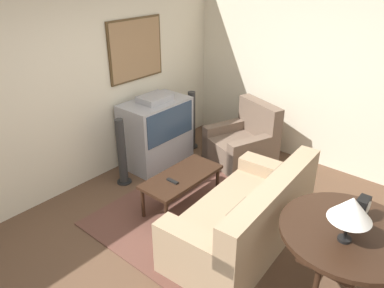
{
  "coord_description": "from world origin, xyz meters",
  "views": [
    {
      "loc": [
        -2.45,
        -1.94,
        2.82
      ],
      "look_at": [
        0.71,
        0.76,
        0.75
      ],
      "focal_mm": 35.0,
      "sensor_mm": 36.0,
      "label": 1
    }
  ],
  "objects_px": {
    "table_lamp": "(351,209)",
    "speaker_tower_left": "(122,154)",
    "tv": "(156,132)",
    "mantel_clock": "(362,209)",
    "couch": "(246,219)",
    "armchair": "(243,144)",
    "console_table": "(348,237)",
    "speaker_tower_right": "(192,122)",
    "coffee_table": "(182,179)"
  },
  "relations": [
    {
      "from": "coffee_table",
      "to": "speaker_tower_left",
      "type": "height_order",
      "value": "speaker_tower_left"
    },
    {
      "from": "tv",
      "to": "speaker_tower_left",
      "type": "height_order",
      "value": "tv"
    },
    {
      "from": "tv",
      "to": "couch",
      "type": "height_order",
      "value": "tv"
    },
    {
      "from": "couch",
      "to": "speaker_tower_left",
      "type": "bearing_deg",
      "value": -92.35
    },
    {
      "from": "armchair",
      "to": "speaker_tower_right",
      "type": "bearing_deg",
      "value": -150.81
    },
    {
      "from": "console_table",
      "to": "speaker_tower_left",
      "type": "xyz_separation_m",
      "value": [
        0.04,
        3.01,
        -0.26
      ]
    },
    {
      "from": "mantel_clock",
      "to": "console_table",
      "type": "bearing_deg",
      "value": 176.88
    },
    {
      "from": "couch",
      "to": "console_table",
      "type": "distance_m",
      "value": 1.13
    },
    {
      "from": "tv",
      "to": "mantel_clock",
      "type": "distance_m",
      "value": 3.17
    },
    {
      "from": "console_table",
      "to": "speaker_tower_right",
      "type": "bearing_deg",
      "value": 63.67
    },
    {
      "from": "coffee_table",
      "to": "speaker_tower_left",
      "type": "bearing_deg",
      "value": 96.6
    },
    {
      "from": "coffee_table",
      "to": "speaker_tower_right",
      "type": "height_order",
      "value": "speaker_tower_right"
    },
    {
      "from": "couch",
      "to": "speaker_tower_right",
      "type": "xyz_separation_m",
      "value": [
        1.4,
        1.97,
        0.14
      ]
    },
    {
      "from": "armchair",
      "to": "coffee_table",
      "type": "xyz_separation_m",
      "value": [
        -1.48,
        -0.08,
        0.11
      ]
    },
    {
      "from": "armchair",
      "to": "speaker_tower_right",
      "type": "relative_size",
      "value": 1.14
    },
    {
      "from": "table_lamp",
      "to": "speaker_tower_left",
      "type": "xyz_separation_m",
      "value": [
        0.18,
        3.02,
        -0.64
      ]
    },
    {
      "from": "couch",
      "to": "mantel_clock",
      "type": "height_order",
      "value": "mantel_clock"
    },
    {
      "from": "mantel_clock",
      "to": "speaker_tower_left",
      "type": "distance_m",
      "value": 3.06
    },
    {
      "from": "couch",
      "to": "mantel_clock",
      "type": "relative_size",
      "value": 8.55
    },
    {
      "from": "couch",
      "to": "table_lamp",
      "type": "relative_size",
      "value": 4.58
    },
    {
      "from": "tv",
      "to": "console_table",
      "type": "bearing_deg",
      "value": -103.94
    },
    {
      "from": "tv",
      "to": "couch",
      "type": "xyz_separation_m",
      "value": [
        -0.68,
        -2.04,
        -0.19
      ]
    },
    {
      "from": "coffee_table",
      "to": "table_lamp",
      "type": "relative_size",
      "value": 2.55
    },
    {
      "from": "table_lamp",
      "to": "tv",
      "type": "bearing_deg",
      "value": 73.59
    },
    {
      "from": "coffee_table",
      "to": "console_table",
      "type": "bearing_deg",
      "value": -94.3
    },
    {
      "from": "tv",
      "to": "coffee_table",
      "type": "xyz_separation_m",
      "value": [
        -0.61,
        -1.05,
        -0.11
      ]
    },
    {
      "from": "armchair",
      "to": "table_lamp",
      "type": "bearing_deg",
      "value": -19.98
    },
    {
      "from": "coffee_table",
      "to": "table_lamp",
      "type": "bearing_deg",
      "value": -98.33
    },
    {
      "from": "armchair",
      "to": "mantel_clock",
      "type": "xyz_separation_m",
      "value": [
        -1.43,
        -2.12,
        0.61
      ]
    },
    {
      "from": "mantel_clock",
      "to": "speaker_tower_right",
      "type": "bearing_deg",
      "value": 66.97
    },
    {
      "from": "armchair",
      "to": "speaker_tower_right",
      "type": "xyz_separation_m",
      "value": [
        -0.14,
        0.9,
        0.17
      ]
    },
    {
      "from": "couch",
      "to": "speaker_tower_left",
      "type": "distance_m",
      "value": 1.97
    },
    {
      "from": "console_table",
      "to": "table_lamp",
      "type": "bearing_deg",
      "value": -176.08
    },
    {
      "from": "armchair",
      "to": "mantel_clock",
      "type": "bearing_deg",
      "value": -13.92
    },
    {
      "from": "armchair",
      "to": "console_table",
      "type": "distance_m",
      "value": 2.7
    },
    {
      "from": "couch",
      "to": "speaker_tower_right",
      "type": "relative_size",
      "value": 1.98
    },
    {
      "from": "mantel_clock",
      "to": "tv",
      "type": "bearing_deg",
      "value": 79.75
    },
    {
      "from": "armchair",
      "to": "table_lamp",
      "type": "distance_m",
      "value": 2.88
    },
    {
      "from": "tv",
      "to": "mantel_clock",
      "type": "xyz_separation_m",
      "value": [
        -0.56,
        -3.1,
        0.39
      ]
    },
    {
      "from": "console_table",
      "to": "armchair",
      "type": "bearing_deg",
      "value": 52.2
    },
    {
      "from": "tv",
      "to": "armchair",
      "type": "xyz_separation_m",
      "value": [
        0.87,
        -0.97,
        -0.22
      ]
    },
    {
      "from": "speaker_tower_left",
      "to": "mantel_clock",
      "type": "bearing_deg",
      "value": -86.85
    },
    {
      "from": "console_table",
      "to": "mantel_clock",
      "type": "xyz_separation_m",
      "value": [
        0.21,
        -0.01,
        0.18
      ]
    },
    {
      "from": "tv",
      "to": "speaker_tower_left",
      "type": "distance_m",
      "value": 0.73
    },
    {
      "from": "table_lamp",
      "to": "speaker_tower_right",
      "type": "xyz_separation_m",
      "value": [
        1.64,
        3.02,
        -0.64
      ]
    },
    {
      "from": "couch",
      "to": "console_table",
      "type": "bearing_deg",
      "value": 81.35
    },
    {
      "from": "console_table",
      "to": "couch",
      "type": "bearing_deg",
      "value": 85.15
    },
    {
      "from": "table_lamp",
      "to": "speaker_tower_right",
      "type": "height_order",
      "value": "table_lamp"
    },
    {
      "from": "armchair",
      "to": "table_lamp",
      "type": "xyz_separation_m",
      "value": [
        -1.78,
        -2.12,
        0.8
      ]
    },
    {
      "from": "couch",
      "to": "table_lamp",
      "type": "height_order",
      "value": "table_lamp"
    }
  ]
}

